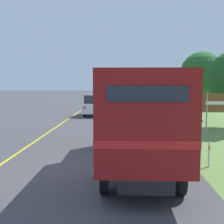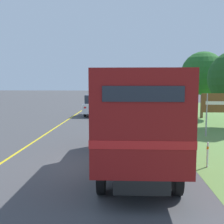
{
  "view_description": "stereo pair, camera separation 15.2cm",
  "coord_description": "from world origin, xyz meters",
  "px_view_note": "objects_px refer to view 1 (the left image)",
  "views": [
    {
      "loc": [
        0.99,
        -10.41,
        3.15
      ],
      "look_at": [
        0.3,
        8.1,
        1.2
      ],
      "focal_mm": 45.0,
      "sensor_mm": 36.0,
      "label": 1
    },
    {
      "loc": [
        1.14,
        -10.4,
        3.15
      ],
      "look_at": [
        0.3,
        8.1,
        1.2
      ],
      "focal_mm": 45.0,
      "sensor_mm": 36.0,
      "label": 2
    }
  ],
  "objects_px": {
    "horse_trailer_truck": "(138,116)",
    "roadside_tree_mid": "(202,73)",
    "delineator_post": "(209,154)",
    "highway_sign": "(221,104)",
    "lead_car_white": "(94,105)"
  },
  "relations": [
    {
      "from": "lead_car_white",
      "to": "highway_sign",
      "type": "relative_size",
      "value": 1.35
    },
    {
      "from": "delineator_post",
      "to": "highway_sign",
      "type": "bearing_deg",
      "value": 67.75
    },
    {
      "from": "lead_car_white",
      "to": "highway_sign",
      "type": "bearing_deg",
      "value": -49.88
    },
    {
      "from": "highway_sign",
      "to": "delineator_post",
      "type": "distance_m",
      "value": 6.75
    },
    {
      "from": "lead_car_white",
      "to": "roadside_tree_mid",
      "type": "height_order",
      "value": "roadside_tree_mid"
    },
    {
      "from": "horse_trailer_truck",
      "to": "delineator_post",
      "type": "bearing_deg",
      "value": 5.0
    },
    {
      "from": "horse_trailer_truck",
      "to": "roadside_tree_mid",
      "type": "xyz_separation_m",
      "value": [
        6.47,
        15.13,
        1.99
      ]
    },
    {
      "from": "highway_sign",
      "to": "delineator_post",
      "type": "xyz_separation_m",
      "value": [
        -2.5,
        -6.12,
        -1.37
      ]
    },
    {
      "from": "lead_car_white",
      "to": "roadside_tree_mid",
      "type": "xyz_separation_m",
      "value": [
        9.78,
        -1.29,
        2.95
      ]
    },
    {
      "from": "highway_sign",
      "to": "roadside_tree_mid",
      "type": "relative_size",
      "value": 0.49
    },
    {
      "from": "horse_trailer_truck",
      "to": "lead_car_white",
      "type": "height_order",
      "value": "horse_trailer_truck"
    },
    {
      "from": "roadside_tree_mid",
      "to": "delineator_post",
      "type": "relative_size",
      "value": 6.17
    },
    {
      "from": "delineator_post",
      "to": "roadside_tree_mid",
      "type": "bearing_deg",
      "value": 75.71
    },
    {
      "from": "horse_trailer_truck",
      "to": "highway_sign",
      "type": "relative_size",
      "value": 2.84
    },
    {
      "from": "horse_trailer_truck",
      "to": "delineator_post",
      "type": "xyz_separation_m",
      "value": [
        2.68,
        0.23,
        -1.45
      ]
    }
  ]
}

